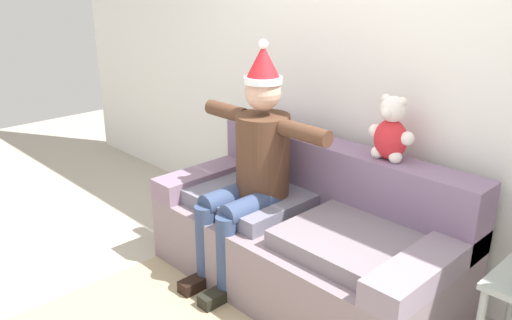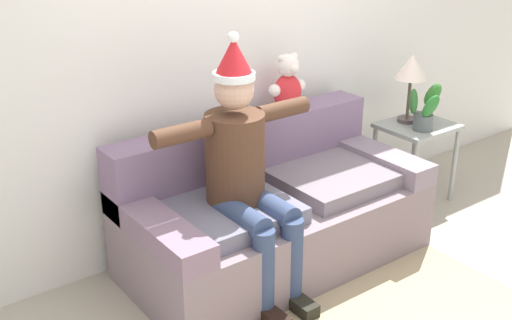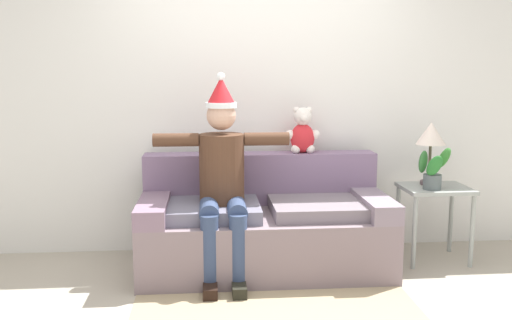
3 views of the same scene
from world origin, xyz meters
TOP-DOWN VIEW (x-y plane):
  - back_wall at (0.00, 1.55)m, footprint 7.00×0.10m
  - couch at (0.00, 1.01)m, footprint 1.90×0.93m
  - person_seated at (-0.33, 0.84)m, footprint 1.02×0.77m
  - teddy_bear at (0.35, 1.30)m, footprint 0.29×0.17m

SIDE VIEW (x-z plane):
  - couch at x=0.00m, z-range -0.10..0.77m
  - person_seated at x=-0.33m, z-range 0.01..1.54m
  - teddy_bear at x=0.35m, z-range 0.85..1.23m
  - back_wall at x=0.00m, z-range 0.00..2.70m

